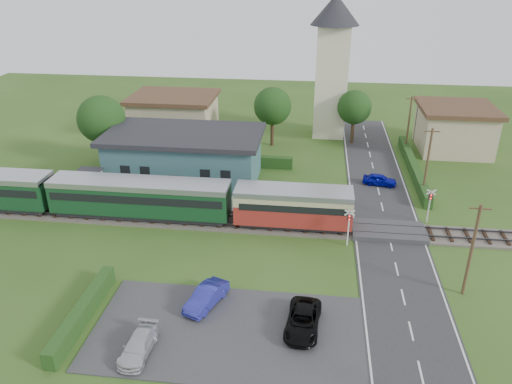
# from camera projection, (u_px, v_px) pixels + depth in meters

# --- Properties ---
(ground) EXTENTS (120.00, 120.00, 0.00)m
(ground) POSITION_uv_depth(u_px,v_px,m) (270.00, 238.00, 42.01)
(ground) COLOR #2D4C19
(railway_track) EXTENTS (76.00, 3.20, 0.49)m
(railway_track) POSITION_uv_depth(u_px,v_px,m) (272.00, 225.00, 43.76)
(railway_track) COLOR #4C443D
(railway_track) RESTS_ON ground
(road) EXTENTS (6.00, 70.00, 0.05)m
(road) POSITION_uv_depth(u_px,v_px,m) (391.00, 245.00, 40.89)
(road) COLOR #28282B
(road) RESTS_ON ground
(car_park) EXTENTS (17.00, 9.00, 0.08)m
(car_park) POSITION_uv_depth(u_px,v_px,m) (227.00, 332.00, 31.38)
(car_park) COLOR #333335
(car_park) RESTS_ON ground
(crossing_deck) EXTENTS (6.20, 3.40, 0.45)m
(crossing_deck) POSITION_uv_depth(u_px,v_px,m) (388.00, 231.00, 42.60)
(crossing_deck) COLOR #333335
(crossing_deck) RESTS_ON ground
(platform) EXTENTS (30.00, 3.00, 0.45)m
(platform) POSITION_uv_depth(u_px,v_px,m) (171.00, 202.00, 47.71)
(platform) COLOR gray
(platform) RESTS_ON ground
(equipment_hut) EXTENTS (2.30, 2.30, 2.55)m
(equipment_hut) POSITION_uv_depth(u_px,v_px,m) (89.00, 183.00, 47.95)
(equipment_hut) COLOR beige
(equipment_hut) RESTS_ON platform
(station_building) EXTENTS (16.00, 9.00, 5.30)m
(station_building) POSITION_uv_depth(u_px,v_px,m) (185.00, 156.00, 51.86)
(station_building) COLOR #37616C
(station_building) RESTS_ON ground
(train) EXTENTS (43.20, 2.90, 3.40)m
(train) POSITION_uv_depth(u_px,v_px,m) (106.00, 195.00, 44.56)
(train) COLOR #232328
(train) RESTS_ON ground
(church_tower) EXTENTS (6.00, 6.00, 17.60)m
(church_tower) POSITION_uv_depth(u_px,v_px,m) (333.00, 57.00, 62.26)
(church_tower) COLOR beige
(church_tower) RESTS_ON ground
(house_west) EXTENTS (10.80, 8.80, 5.50)m
(house_west) POSITION_uv_depth(u_px,v_px,m) (174.00, 115.00, 64.96)
(house_west) COLOR tan
(house_west) RESTS_ON ground
(house_east) EXTENTS (8.80, 8.80, 5.50)m
(house_east) POSITION_uv_depth(u_px,v_px,m) (454.00, 128.00, 60.15)
(house_east) COLOR tan
(house_east) RESTS_ON ground
(hedge_carpark) EXTENTS (0.80, 9.00, 1.20)m
(hedge_carpark) POSITION_uv_depth(u_px,v_px,m) (82.00, 313.00, 32.21)
(hedge_carpark) COLOR #193814
(hedge_carpark) RESTS_ON ground
(hedge_roadside) EXTENTS (0.80, 18.00, 1.20)m
(hedge_roadside) POSITION_uv_depth(u_px,v_px,m) (413.00, 168.00, 54.55)
(hedge_roadside) COLOR #193814
(hedge_roadside) RESTS_ON ground
(hedge_station) EXTENTS (22.00, 0.80, 1.30)m
(hedge_station) POSITION_uv_depth(u_px,v_px,m) (196.00, 159.00, 56.78)
(hedge_station) COLOR #193814
(hedge_station) RESTS_ON ground
(tree_a) EXTENTS (5.20, 5.20, 8.00)m
(tree_a) POSITION_uv_depth(u_px,v_px,m) (101.00, 119.00, 54.54)
(tree_a) COLOR #332316
(tree_a) RESTS_ON ground
(tree_b) EXTENTS (4.60, 4.60, 7.34)m
(tree_b) POSITION_uv_depth(u_px,v_px,m) (273.00, 106.00, 60.77)
(tree_b) COLOR #332316
(tree_b) RESTS_ON ground
(tree_c) EXTENTS (4.20, 4.20, 6.78)m
(tree_c) POSITION_uv_depth(u_px,v_px,m) (354.00, 107.00, 61.60)
(tree_c) COLOR #332316
(tree_c) RESTS_ON ground
(utility_pole_b) EXTENTS (1.40, 0.22, 7.00)m
(utility_pole_b) POSITION_uv_depth(u_px,v_px,m) (472.00, 249.00, 33.50)
(utility_pole_b) COLOR #473321
(utility_pole_b) RESTS_ON ground
(utility_pole_c) EXTENTS (1.40, 0.22, 7.00)m
(utility_pole_c) POSITION_uv_depth(u_px,v_px,m) (427.00, 162.00, 47.87)
(utility_pole_c) COLOR #473321
(utility_pole_c) RESTS_ON ground
(utility_pole_d) EXTENTS (1.40, 0.22, 7.00)m
(utility_pole_d) POSITION_uv_depth(u_px,v_px,m) (409.00, 125.00, 58.65)
(utility_pole_d) COLOR #473321
(utility_pole_d) RESTS_ON ground
(crossing_signal_near) EXTENTS (0.84, 0.28, 3.28)m
(crossing_signal_near) POSITION_uv_depth(u_px,v_px,m) (349.00, 222.00, 40.02)
(crossing_signal_near) COLOR silver
(crossing_signal_near) RESTS_ON ground
(crossing_signal_far) EXTENTS (0.84, 0.28, 3.28)m
(crossing_signal_far) POSITION_uv_depth(u_px,v_px,m) (430.00, 201.00, 43.53)
(crossing_signal_far) COLOR silver
(crossing_signal_far) RESTS_ON ground
(streetlamp_west) EXTENTS (0.30, 0.30, 5.15)m
(streetlamp_west) POSITION_uv_depth(u_px,v_px,m) (108.00, 123.00, 61.14)
(streetlamp_west) COLOR #3F3F47
(streetlamp_west) RESTS_ON ground
(streetlamp_east) EXTENTS (0.30, 0.30, 5.15)m
(streetlamp_east) POSITION_uv_depth(u_px,v_px,m) (416.00, 118.00, 63.19)
(streetlamp_east) COLOR #3F3F47
(streetlamp_east) RESTS_ON ground
(car_on_road) EXTENTS (3.59, 1.94, 1.16)m
(car_on_road) POSITION_uv_depth(u_px,v_px,m) (380.00, 180.00, 51.51)
(car_on_road) COLOR #0609A2
(car_on_road) RESTS_ON road
(car_park_blue) EXTENTS (2.67, 4.15, 1.29)m
(car_park_blue) POSITION_uv_depth(u_px,v_px,m) (206.00, 297.00, 33.55)
(car_park_blue) COLOR #27299A
(car_park_blue) RESTS_ON car_park
(car_park_silver) EXTENTS (1.70, 3.86, 1.10)m
(car_park_silver) POSITION_uv_depth(u_px,v_px,m) (138.00, 346.00, 29.43)
(car_park_silver) COLOR silver
(car_park_silver) RESTS_ON car_park
(car_park_dark) EXTENTS (2.39, 4.59, 1.23)m
(car_park_dark) POSITION_uv_depth(u_px,v_px,m) (303.00, 320.00, 31.38)
(car_park_dark) COLOR black
(car_park_dark) RESTS_ON car_park
(pedestrian_near) EXTENTS (0.75, 0.63, 1.76)m
(pedestrian_near) POSITION_uv_depth(u_px,v_px,m) (248.00, 196.00, 46.33)
(pedestrian_near) COLOR gray
(pedestrian_near) RESTS_ON platform
(pedestrian_far) EXTENTS (0.65, 0.83, 1.70)m
(pedestrian_far) POSITION_uv_depth(u_px,v_px,m) (94.00, 188.00, 48.06)
(pedestrian_far) COLOR gray
(pedestrian_far) RESTS_ON platform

